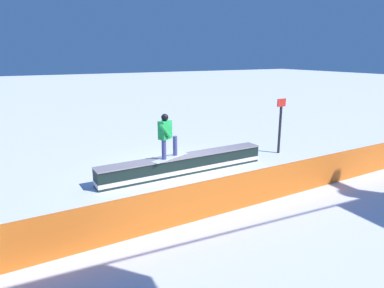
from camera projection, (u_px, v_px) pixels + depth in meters
name	position (u px, v px, depth m)	size (l,w,h in m)	color
ground_plane	(184.00, 173.00, 11.31)	(120.00, 120.00, 0.00)	white
grind_box	(184.00, 165.00, 11.24)	(5.84, 0.75, 0.60)	black
snowboarder	(166.00, 135.00, 10.59)	(1.44, 0.86, 1.44)	silver
safety_fence	(241.00, 191.00, 8.58)	(13.36, 0.06, 0.93)	orange
trail_marker	(280.00, 124.00, 13.29)	(0.40, 0.10, 2.14)	#262628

